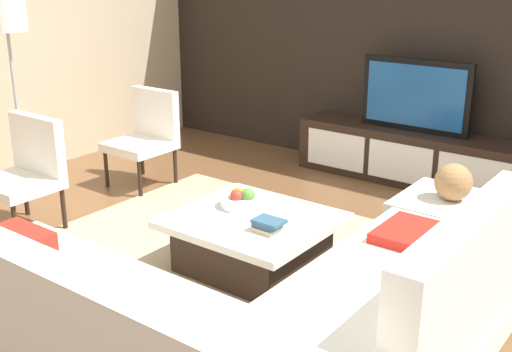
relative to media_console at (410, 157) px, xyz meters
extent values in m
plane|color=brown|center=(0.00, -2.40, -0.25)|extent=(14.00, 14.00, 0.00)
cube|color=black|center=(0.00, 0.30, 1.15)|extent=(6.40, 0.12, 2.80)
cube|color=tan|center=(-0.10, -2.40, -0.24)|extent=(3.29, 2.71, 0.01)
cube|color=black|center=(0.00, 0.00, 0.00)|extent=(2.17, 0.46, 0.50)
cube|color=white|center=(-0.67, -0.23, 0.00)|extent=(0.61, 0.01, 0.35)
cube|color=white|center=(0.00, -0.23, 0.00)|extent=(0.61, 0.01, 0.35)
cube|color=white|center=(0.67, -0.23, 0.00)|extent=(0.61, 0.01, 0.35)
cube|color=black|center=(0.00, 0.00, 0.58)|extent=(1.03, 0.05, 0.66)
cube|color=#194C8C|center=(0.00, -0.03, 0.58)|extent=(0.92, 0.01, 0.55)
cube|color=white|center=(0.20, -4.03, 0.38)|extent=(2.54, 0.18, 0.39)
cube|color=white|center=(1.04, -2.49, -0.03)|extent=(0.85, 1.57, 0.44)
cube|color=white|center=(1.38, -2.49, 0.38)|extent=(0.18, 1.57, 0.39)
cube|color=red|center=(-0.56, -3.70, 0.30)|extent=(0.36, 0.20, 0.22)
cube|color=red|center=(1.04, -2.09, 0.22)|extent=(0.60, 0.44, 0.06)
cube|color=black|center=(-0.10, -2.30, -0.08)|extent=(0.81, 0.75, 0.33)
cube|color=white|center=(-0.10, -2.30, 0.10)|extent=(1.01, 0.93, 0.05)
cylinder|color=black|center=(-1.67, -3.06, -0.06)|extent=(0.04, 0.04, 0.38)
cylinder|color=black|center=(-2.17, -2.64, -0.06)|extent=(0.04, 0.04, 0.38)
cylinder|color=black|center=(-1.67, -2.64, -0.06)|extent=(0.04, 0.04, 0.38)
cube|color=white|center=(-1.92, -2.85, 0.13)|extent=(0.58, 0.50, 0.08)
cube|color=white|center=(-1.92, -2.64, 0.40)|extent=(0.58, 0.08, 0.45)
cylinder|color=#A5A5AA|center=(-2.63, -2.34, -0.24)|extent=(0.28, 0.28, 0.02)
cylinder|color=#A5A5AA|center=(-2.63, -2.34, 0.48)|extent=(0.03, 0.03, 1.40)
cylinder|color=white|center=(-2.63, -2.34, 1.34)|extent=(0.33, 0.33, 0.32)
cube|color=white|center=(0.85, -1.25, -0.05)|extent=(0.70, 0.70, 0.40)
cylinder|color=silver|center=(-0.28, -2.20, 0.17)|extent=(0.28, 0.28, 0.07)
sphere|color=#4C8C33|center=(-0.23, -2.18, 0.22)|extent=(0.10, 0.10, 0.10)
sphere|color=gold|center=(-0.27, -2.16, 0.21)|extent=(0.07, 0.07, 0.07)
sphere|color=gold|center=(-0.30, -2.20, 0.22)|extent=(0.09, 0.09, 0.09)
sphere|color=#B23326|center=(-0.28, -2.23, 0.22)|extent=(0.09, 0.09, 0.09)
cylinder|color=black|center=(-2.17, -1.80, -0.06)|extent=(0.04, 0.04, 0.38)
cylinder|color=black|center=(-1.73, -1.80, -0.06)|extent=(0.04, 0.04, 0.38)
cylinder|color=black|center=(-2.17, -1.35, -0.06)|extent=(0.04, 0.04, 0.38)
cylinder|color=black|center=(-1.73, -1.35, -0.06)|extent=(0.04, 0.04, 0.38)
cube|color=white|center=(-1.95, -1.57, 0.13)|extent=(0.52, 0.53, 0.08)
cube|color=white|center=(-1.95, -1.35, 0.40)|extent=(0.52, 0.08, 0.45)
sphere|color=#997247|center=(0.85, -1.25, 0.28)|extent=(0.26, 0.26, 0.26)
cube|color=#CCB78C|center=(0.11, -2.42, 0.14)|extent=(0.14, 0.14, 0.03)
cube|color=#2D516B|center=(0.11, -2.42, 0.17)|extent=(0.16, 0.12, 0.03)
cube|color=#2D516B|center=(0.12, -2.42, 0.20)|extent=(0.19, 0.14, 0.02)
camera|label=1|loc=(2.26, -5.39, 1.75)|focal=44.65mm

